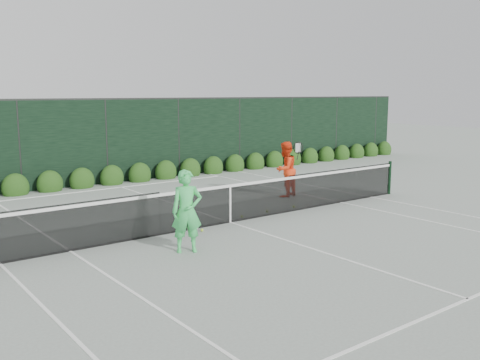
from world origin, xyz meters
TOP-DOWN VIEW (x-y plane):
  - ground at (0.00, 0.00)m, footprint 80.00×80.00m
  - tennis_net at (-0.02, 0.00)m, footprint 12.90×0.10m
  - player_woman at (-2.18, -1.47)m, footprint 0.74×0.63m
  - player_man at (3.41, 1.71)m, footprint 0.99×0.86m
  - court_lines at (0.00, 0.00)m, footprint 11.03×23.83m
  - windscreen_fence at (0.00, -2.71)m, footprint 32.00×21.07m
  - hedge_row at (-0.00, 7.15)m, footprint 31.66×0.65m
  - tennis_balls at (0.58, 0.32)m, footprint 3.61×1.38m

SIDE VIEW (x-z plane):
  - ground at x=0.00m, z-range 0.00..0.00m
  - court_lines at x=0.00m, z-range 0.00..0.01m
  - tennis_balls at x=0.58m, z-range 0.00..0.07m
  - hedge_row at x=0.00m, z-range -0.23..0.70m
  - tennis_net at x=-0.02m, z-range 0.00..1.07m
  - player_woman at x=-2.18m, z-range 0.00..1.71m
  - player_man at x=3.41m, z-range 0.00..1.74m
  - windscreen_fence at x=0.00m, z-range -0.02..3.04m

